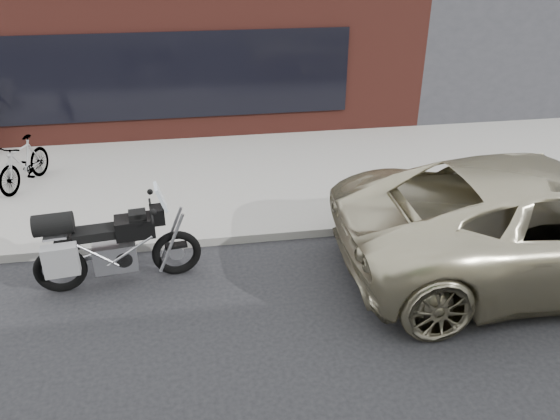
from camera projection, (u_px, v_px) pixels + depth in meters
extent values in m
cube|color=gray|center=(233.00, 170.00, 11.88)|extent=(44.00, 6.00, 0.15)
cube|color=#4F2019|center=(146.00, 20.00, 16.73)|extent=(14.00, 10.00, 4.50)
cube|color=black|center=(137.00, 77.00, 12.58)|extent=(10.00, 0.08, 2.00)
torus|color=black|center=(61.00, 270.00, 7.92)|extent=(0.76, 0.21, 0.75)
torus|color=black|center=(177.00, 253.00, 8.32)|extent=(0.76, 0.21, 0.75)
cube|color=#B7B7BC|center=(115.00, 256.00, 8.06)|extent=(0.65, 0.40, 0.42)
cube|color=black|center=(135.00, 226.00, 7.93)|extent=(0.60, 0.42, 0.29)
cube|color=black|center=(95.00, 233.00, 7.81)|extent=(0.65, 0.38, 0.13)
cube|color=black|center=(67.00, 242.00, 7.76)|extent=(0.36, 0.28, 0.16)
cube|color=black|center=(157.00, 215.00, 7.95)|extent=(0.23, 0.29, 0.25)
cube|color=silver|center=(161.00, 197.00, 7.84)|extent=(0.20, 0.35, 0.37)
cylinder|color=black|center=(151.00, 211.00, 7.89)|extent=(0.12, 0.78, 0.03)
cube|color=#B7B7BC|center=(55.00, 234.00, 7.65)|extent=(0.35, 0.37, 0.03)
cube|color=slate|center=(61.00, 260.00, 7.54)|extent=(0.49, 0.25, 0.45)
cylinder|color=black|center=(53.00, 224.00, 7.58)|extent=(0.57, 0.37, 0.31)
cylinder|color=#B7B7BC|center=(85.00, 258.00, 8.14)|extent=(0.63, 0.16, 0.22)
imported|color=tan|center=(546.00, 221.00, 8.17)|extent=(6.38, 3.07, 1.75)
imported|color=gray|center=(24.00, 163.00, 10.80)|extent=(0.99, 1.67, 0.97)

